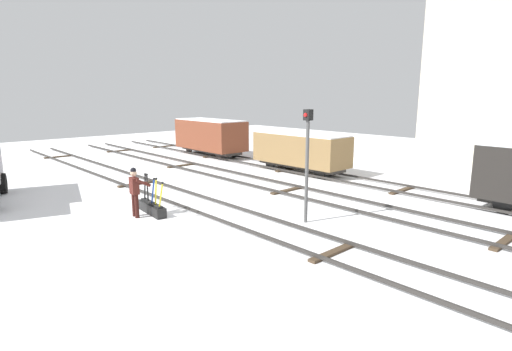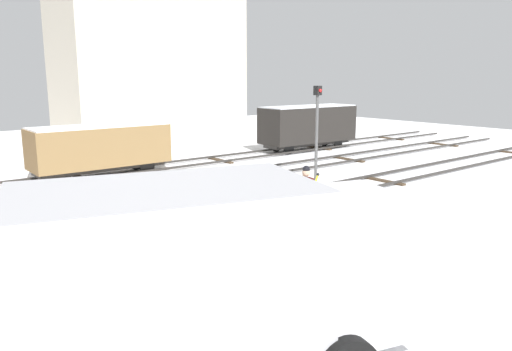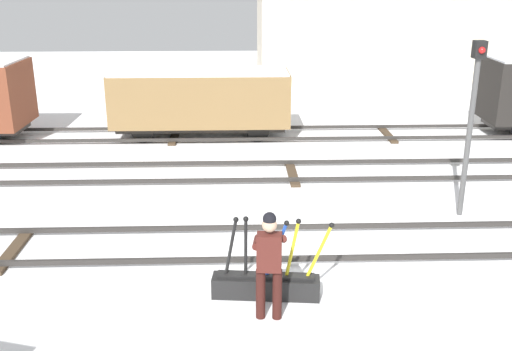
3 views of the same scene
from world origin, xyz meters
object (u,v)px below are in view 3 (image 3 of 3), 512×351
(signal_post, at_px, (472,112))
(rail_worker, at_px, (269,259))
(switch_lever_frame, at_px, (266,283))
(freight_car_back_track, at_px, (201,99))

(signal_post, bearing_deg, rail_worker, -138.51)
(switch_lever_frame, bearing_deg, signal_post, 42.35)
(switch_lever_frame, xyz_separation_m, freight_car_back_track, (-1.61, 10.06, 1.02))
(rail_worker, height_order, freight_car_back_track, freight_car_back_track)
(freight_car_back_track, bearing_deg, switch_lever_frame, -80.65)
(switch_lever_frame, height_order, signal_post, signal_post)
(switch_lever_frame, xyz_separation_m, signal_post, (4.53, 3.37, 2.10))
(switch_lever_frame, distance_m, signal_post, 6.03)
(signal_post, distance_m, freight_car_back_track, 9.14)
(switch_lever_frame, height_order, freight_car_back_track, freight_car_back_track)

